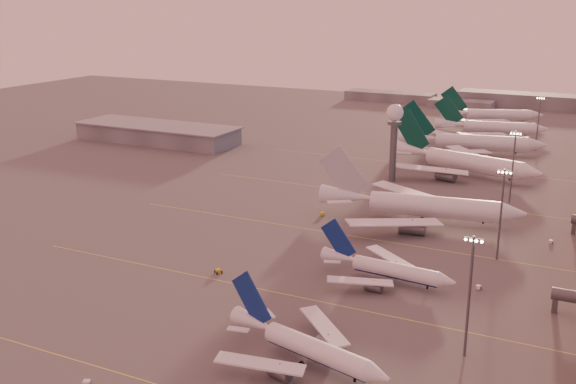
% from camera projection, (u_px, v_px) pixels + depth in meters
% --- Properties ---
extents(ground, '(700.00, 700.00, 0.00)m').
position_uv_depth(ground, '(214.00, 300.00, 156.88)').
color(ground, '#565353').
rests_on(ground, ground).
extents(taxiway_markings, '(180.00, 185.25, 0.02)m').
position_uv_depth(taxiway_markings, '(407.00, 244.00, 192.51)').
color(taxiway_markings, '#E7DF51').
rests_on(taxiway_markings, ground).
extents(hangar, '(82.00, 27.00, 8.50)m').
position_uv_depth(hangar, '(157.00, 133.00, 327.12)').
color(hangar, slate).
rests_on(hangar, ground).
extents(radar_tower, '(6.40, 6.40, 31.10)m').
position_uv_depth(radar_tower, '(394.00, 127.00, 252.44)').
color(radar_tower, '#525459').
rests_on(radar_tower, ground).
extents(mast_a, '(3.60, 0.56, 25.00)m').
position_uv_depth(mast_a, '(470.00, 291.00, 128.55)').
color(mast_a, '#525459').
rests_on(mast_a, ground).
extents(mast_b, '(3.60, 0.56, 25.00)m').
position_uv_depth(mast_b, '(501.00, 211.00, 177.26)').
color(mast_b, '#525459').
rests_on(mast_b, ground).
extents(mast_c, '(3.60, 0.56, 25.00)m').
position_uv_depth(mast_c, '(513.00, 164.00, 226.81)').
color(mast_c, '#525459').
rests_on(mast_c, ground).
extents(mast_d, '(3.60, 0.56, 25.00)m').
position_uv_depth(mast_d, '(538.00, 121.00, 305.29)').
color(mast_d, '#525459').
rests_on(mast_d, ground).
extents(distant_horizon, '(165.00, 37.50, 9.00)m').
position_uv_depth(distant_horizon, '(486.00, 100.00, 435.14)').
color(distant_horizon, slate).
rests_on(distant_horizon, ground).
extents(narrowbody_near, '(37.60, 29.64, 14.96)m').
position_uv_depth(narrowbody_near, '(306.00, 349.00, 128.82)').
color(narrowbody_near, white).
rests_on(narrowbody_near, ground).
extents(narrowbody_mid, '(35.93, 28.59, 14.04)m').
position_uv_depth(narrowbody_mid, '(386.00, 271.00, 166.05)').
color(narrowbody_mid, white).
rests_on(narrowbody_mid, ground).
extents(widebody_white, '(64.48, 51.32, 22.76)m').
position_uv_depth(widebody_white, '(420.00, 210.00, 210.22)').
color(widebody_white, white).
rests_on(widebody_white, ground).
extents(greentail_a, '(63.17, 50.32, 23.53)m').
position_uv_depth(greentail_a, '(464.00, 165.00, 265.59)').
color(greentail_a, white).
rests_on(greentail_a, ground).
extents(greentail_b, '(64.41, 51.49, 23.69)m').
position_uv_depth(greentail_b, '(471.00, 145.00, 300.38)').
color(greentail_b, white).
rests_on(greentail_b, ground).
extents(greentail_c, '(55.36, 44.25, 20.37)m').
position_uv_depth(greentail_c, '(491.00, 130.00, 339.19)').
color(greentail_c, white).
rests_on(greentail_c, ground).
extents(greentail_d, '(54.15, 42.98, 20.51)m').
position_uv_depth(greentail_d, '(492.00, 117.00, 375.53)').
color(greentail_d, white).
rests_on(greentail_d, ground).
extents(gsv_truck_a, '(6.63, 4.56, 2.52)m').
position_uv_depth(gsv_truck_a, '(89.00, 380.00, 121.45)').
color(gsv_truck_a, white).
rests_on(gsv_truck_a, ground).
extents(gsv_tug_mid, '(4.30, 3.90, 1.06)m').
position_uv_depth(gsv_tug_mid, '(218.00, 271.00, 171.59)').
color(gsv_tug_mid, yellow).
rests_on(gsv_tug_mid, ground).
extents(gsv_truck_b, '(5.79, 2.56, 2.27)m').
position_uv_depth(gsv_truck_b, '(481.00, 286.00, 161.64)').
color(gsv_truck_b, white).
rests_on(gsv_truck_b, ground).
extents(gsv_truck_c, '(6.53, 4.33, 2.48)m').
position_uv_depth(gsv_truck_c, '(324.00, 212.00, 216.64)').
color(gsv_truck_c, yellow).
rests_on(gsv_truck_c, ground).
extents(gsv_catering_b, '(4.78, 3.05, 3.63)m').
position_uv_depth(gsv_catering_b, '(552.00, 237.00, 192.19)').
color(gsv_catering_b, white).
rests_on(gsv_catering_b, ground).
extents(gsv_tug_far, '(2.71, 3.56, 0.90)m').
position_uv_depth(gsv_tug_far, '(379.00, 185.00, 250.20)').
color(gsv_tug_far, '#4F5254').
rests_on(gsv_tug_far, ground).
extents(gsv_truck_d, '(4.43, 6.35, 2.42)m').
position_uv_depth(gsv_truck_d, '(342.00, 173.00, 265.15)').
color(gsv_truck_d, white).
rests_on(gsv_truck_d, ground).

